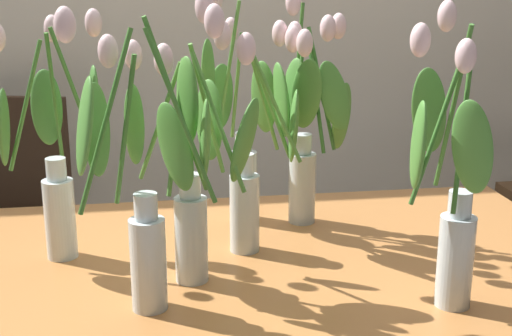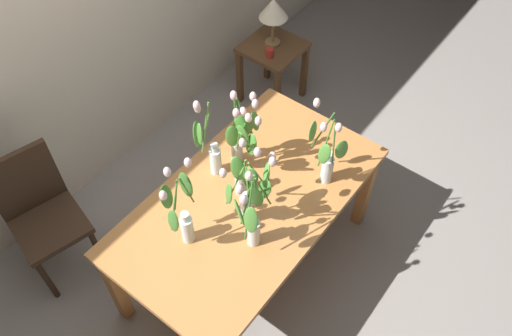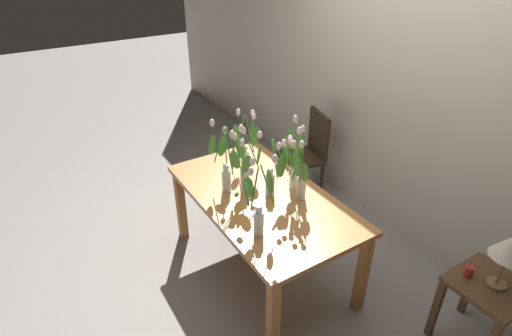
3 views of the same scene
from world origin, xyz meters
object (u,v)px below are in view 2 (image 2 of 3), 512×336
object	(u,v)px
dining_table	(248,208)
table_lamp	(273,9)
tulip_vase_3	(210,150)
pillar_candle	(270,53)
tulip_vase_0	(327,157)
tulip_vase_5	(242,162)
tulip_vase_4	(253,214)
tulip_vase_6	(182,215)
dining_chair	(40,210)
side_table	(273,57)
tulip_vase_2	(242,135)
tulip_vase_1	(247,195)

from	to	relation	value
dining_table	table_lamp	distance (m)	1.65
tulip_vase_3	pillar_candle	bearing A→B (deg)	22.09
tulip_vase_0	tulip_vase_5	bearing A→B (deg)	130.92
tulip_vase_4	dining_table	bearing A→B (deg)	43.75
tulip_vase_6	table_lamp	world-z (taller)	tulip_vase_6
table_lamp	tulip_vase_5	bearing A→B (deg)	-149.84
tulip_vase_6	table_lamp	size ratio (longest dim) A/B	1.37
pillar_candle	tulip_vase_5	bearing A→B (deg)	-149.70
tulip_vase_3	tulip_vase_6	xyz separation A→B (m)	(-0.42, -0.18, 0.02)
tulip_vase_0	pillar_candle	distance (m)	1.43
dining_table	pillar_candle	bearing A→B (deg)	31.98
tulip_vase_0	pillar_candle	world-z (taller)	tulip_vase_0
dining_chair	pillar_candle	size ratio (longest dim) A/B	12.40
tulip_vase_6	side_table	xyz separation A→B (m)	(1.78, 0.74, -0.52)
tulip_vase_4	pillar_candle	size ratio (longest dim) A/B	7.84
tulip_vase_0	table_lamp	size ratio (longest dim) A/B	1.43
tulip_vase_5	dining_chair	bearing A→B (deg)	128.88
dining_table	tulip_vase_2	distance (m)	0.42
tulip_vase_1	tulip_vase_4	xyz separation A→B (m)	(-0.09, -0.11, 0.02)
tulip_vase_4	tulip_vase_3	bearing A→B (deg)	65.15
tulip_vase_6	dining_table	bearing A→B (deg)	-14.11
table_lamp	tulip_vase_2	bearing A→B (deg)	-150.87
dining_chair	side_table	bearing A→B (deg)	-5.15
tulip_vase_3	side_table	world-z (taller)	tulip_vase_3
tulip_vase_6	side_table	bearing A→B (deg)	22.67
dining_chair	table_lamp	distance (m)	2.14
tulip_vase_2	tulip_vase_5	xyz separation A→B (m)	(-0.14, -0.11, -0.03)
dining_table	tulip_vase_3	size ratio (longest dim) A/B	2.73
tulip_vase_6	dining_chair	xyz separation A→B (m)	(-0.31, 0.93, -0.43)
tulip_vase_4	table_lamp	xyz separation A→B (m)	(1.59, 1.05, -0.13)
tulip_vase_6	pillar_candle	bearing A→B (deg)	22.45
pillar_candle	tulip_vase_4	bearing A→B (deg)	-146.19
tulip_vase_3	tulip_vase_4	size ratio (longest dim) A/B	1.00
tulip_vase_0	tulip_vase_5	world-z (taller)	tulip_vase_0
tulip_vase_4	side_table	world-z (taller)	tulip_vase_4
tulip_vase_4	tulip_vase_6	bearing A→B (deg)	124.99
tulip_vase_5	side_table	world-z (taller)	tulip_vase_5
tulip_vase_0	tulip_vase_2	bearing A→B (deg)	109.74
tulip_vase_4	tulip_vase_5	bearing A→B (deg)	47.05
tulip_vase_4	table_lamp	bearing A→B (deg)	33.39
dining_table	side_table	bearing A→B (deg)	31.43
side_table	tulip_vase_6	bearing A→B (deg)	-157.33
tulip_vase_6	dining_chair	size ratio (longest dim) A/B	0.59
tulip_vase_6	table_lamp	xyz separation A→B (m)	(1.79, 0.76, -0.09)
dining_chair	tulip_vase_4	bearing A→B (deg)	-67.20
tulip_vase_2	side_table	distance (m)	1.46
tulip_vase_3	tulip_vase_0	bearing A→B (deg)	-58.53
dining_table	tulip_vase_0	size ratio (longest dim) A/B	2.81
dining_chair	dining_table	bearing A→B (deg)	-55.48
side_table	pillar_candle	size ratio (longest dim) A/B	7.33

